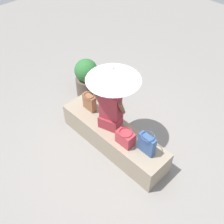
% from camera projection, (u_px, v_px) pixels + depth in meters
% --- Properties ---
extents(ground_plane, '(14.00, 14.00, 0.00)m').
position_uv_depth(ground_plane, '(113.00, 145.00, 4.92)').
color(ground_plane, gray).
extents(stone_bench, '(2.11, 0.55, 0.46)m').
position_uv_depth(stone_bench, '(113.00, 137.00, 4.76)').
color(stone_bench, gray).
rests_on(stone_bench, ground).
extents(person_seated, '(0.51, 0.37, 0.90)m').
position_uv_depth(person_seated, '(110.00, 109.00, 4.39)').
color(person_seated, '#992D38').
rests_on(person_seated, stone_bench).
extents(parasol, '(0.85, 0.85, 1.15)m').
position_uv_depth(parasol, '(113.00, 74.00, 3.99)').
color(parasol, '#B7B7BC').
rests_on(parasol, stone_bench).
extents(handbag_black, '(0.29, 0.21, 0.37)m').
position_uv_depth(handbag_black, '(147.00, 144.00, 4.13)').
color(handbag_black, '#335184').
rests_on(handbag_black, stone_bench).
extents(tote_bag_canvas, '(0.26, 0.19, 0.34)m').
position_uv_depth(tote_bag_canvas, '(89.00, 102.00, 4.83)').
color(tote_bag_canvas, brown).
rests_on(tote_bag_canvas, stone_bench).
extents(shoulder_bag_spare, '(0.29, 0.21, 0.26)m').
position_uv_depth(shoulder_bag_spare, '(125.00, 138.00, 4.29)').
color(shoulder_bag_spare, '#B2333D').
rests_on(shoulder_bag_spare, stone_bench).
extents(planter_near, '(0.48, 0.48, 0.86)m').
position_uv_depth(planter_near, '(87.00, 78.00, 5.65)').
color(planter_near, brown).
rests_on(planter_near, ground).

